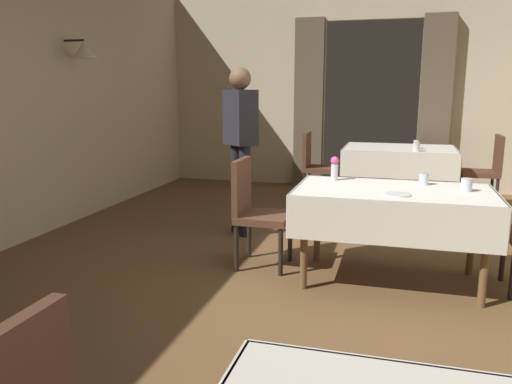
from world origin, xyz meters
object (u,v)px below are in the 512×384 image
flower_vase_mid (335,167)px  plate_mid_b (398,195)px  chair_mid_left (255,208)px  chair_far_left (315,163)px  glass_far_a (416,147)px  glass_far_b (416,144)px  dining_table_mid (393,202)px  glass_mid_c (424,179)px  dining_table_far (399,155)px  glass_mid_d (466,185)px  person_waiter_by_doorway (240,137)px  chair_far_right (487,167)px

flower_vase_mid → plate_mid_b: flower_vase_mid is taller
chair_mid_left → chair_far_left: size_ratio=1.00×
glass_far_a → glass_far_b: size_ratio=1.02×
dining_table_mid → glass_far_b: 2.85m
chair_far_left → plate_mid_b: chair_far_left is taller
chair_far_left → glass_far_b: size_ratio=8.36×
dining_table_mid → plate_mid_b: bearing=-83.1°
plate_mid_b → glass_mid_c: (0.20, 0.48, 0.04)m
dining_table_far → chair_far_left: (-1.10, -0.10, -0.14)m
dining_table_far → chair_mid_left: bearing=-112.5°
plate_mid_b → dining_table_far: bearing=89.8°
glass_mid_d → person_waiter_by_doorway: person_waiter_by_doorway is taller
dining_table_mid → plate_mid_b: 0.25m
dining_table_far → chair_far_left: chair_far_left is taller
glass_far_b → person_waiter_by_doorway: person_waiter_by_doorway is taller
dining_table_mid → chair_mid_left: (-1.14, 0.07, -0.13)m
flower_vase_mid → glass_mid_d: size_ratio=2.04×
dining_table_far → flower_vase_mid: bearing=-101.4°
chair_far_left → glass_far_a: (1.29, -0.28, 0.29)m
glass_far_a → person_waiter_by_doorway: (-1.78, -1.58, 0.22)m
dining_table_far → flower_vase_mid: (-0.53, -2.65, 0.21)m
chair_far_right → person_waiter_by_doorway: (-2.68, -2.06, 0.51)m
dining_table_mid → chair_far_left: 3.02m
chair_mid_left → glass_mid_c: 1.41m
plate_mid_b → glass_mid_d: 0.58m
glass_far_a → glass_far_b: (0.00, 0.29, -0.00)m
chair_far_left → plate_mid_b: (1.09, -3.05, 0.24)m
dining_table_mid → person_waiter_by_doorway: size_ratio=0.88×
chair_mid_left → flower_vase_mid: 0.76m
dining_table_far → chair_far_right: 1.11m
dining_table_far → dining_table_mid: bearing=-90.8°
glass_mid_d → person_waiter_by_doorway: (-2.07, 0.90, 0.22)m
plate_mid_b → glass_far_a: glass_far_a is taller
dining_table_mid → chair_far_left: (-1.06, 2.83, -0.13)m
person_waiter_by_doorway → glass_far_b: bearing=46.3°
dining_table_mid → glass_mid_c: 0.37m
glass_mid_c → glass_far_b: size_ratio=0.85×
chair_far_left → glass_far_a: 1.36m
chair_mid_left → glass_far_b: size_ratio=8.36×
flower_vase_mid → glass_far_a: size_ratio=1.78×
glass_mid_c → person_waiter_by_doorway: bearing=158.1°
chair_mid_left → chair_far_left: 2.75m
glass_mid_d → glass_far_b: size_ratio=0.89×
flower_vase_mid → glass_mid_d: (1.02, -0.21, -0.06)m
glass_mid_d → glass_far_b: 2.78m
chair_far_right → dining_table_mid: bearing=-110.6°
chair_far_left → glass_far_b: chair_far_left is taller
dining_table_mid → glass_far_b: size_ratio=13.55×
dining_table_far → glass_far_a: 0.45m
glass_mid_c → person_waiter_by_doorway: (-1.77, 0.71, 0.23)m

